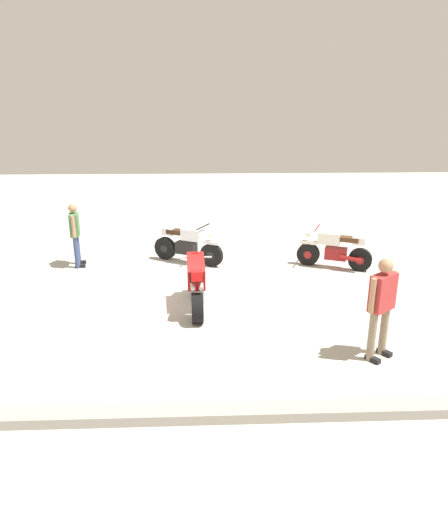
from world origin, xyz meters
The scene contains 7 objects.
ground_plane centered at (0.00, 0.00, 0.00)m, with size 40.00×40.00×0.00m, color #B7B2A8.
curb_edge centered at (0.00, 4.60, 0.07)m, with size 14.00×0.30×0.15m, color #9C978F.
motorcycle_silver_cruiser centered at (0.22, -2.01, 0.52)m, with size 1.91×1.07×1.09m.
motorcycle_cream_vintage centered at (-3.67, -1.43, 0.49)m, with size 1.86×1.01×1.07m.
motorcycle_red_sportbike centered at (-0.08, 0.97, 0.59)m, with size 0.70×1.96×1.14m.
person_in_red_shirt centered at (-3.16, 3.09, 1.02)m, with size 0.59×0.52×1.76m.
person_in_green_shirt centered at (3.15, -1.85, 0.97)m, with size 0.38×0.66×1.70m.
Camera 1 is at (-0.31, 9.77, 4.02)m, focal length 31.68 mm.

